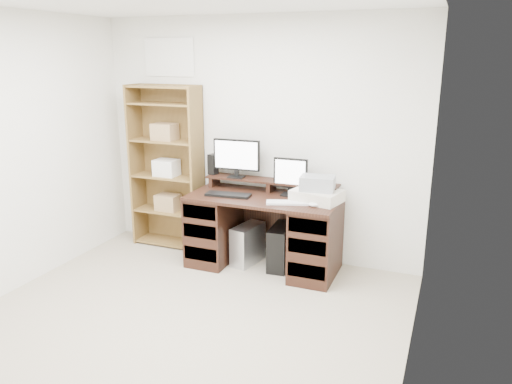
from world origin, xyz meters
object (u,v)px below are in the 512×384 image
Objects in this scene: monitor_small at (290,175)px; tower_silver at (248,244)px; monitor_wide at (237,156)px; printer at (317,196)px; desk at (264,231)px; tower_black at (281,247)px; bookshelf at (168,166)px.

monitor_small is 0.86m from tower_silver.
monitor_small is at bearing 25.40° from tower_silver.
monitor_wide reaches higher than monitor_small.
printer is at bearing 10.59° from tower_silver.
printer reaches higher than desk.
bookshelf reaches higher than tower_black.
tower_black is 0.25× the size of bookshelf.
tower_silver is at bearing 171.80° from desk.
desk is at bearing -28.89° from monitor_wide.
monitor_small reaches higher than desk.
tower_silver is at bearing -167.83° from printer.
monitor_small is at bearing -7.29° from monitor_wide.
printer is 0.99× the size of tower_black.
bookshelf is (-1.40, 0.16, 0.70)m from tower_black.
bookshelf is (-1.46, 0.08, -0.04)m from monitor_small.
printer is at bearing -8.01° from tower_black.
monitor_wide is (-0.38, 0.19, 0.70)m from desk.
bookshelf is at bearing 170.18° from desk.
monitor_small is at bearing -2.99° from bookshelf.
bookshelf reaches higher than monitor_wide.
monitor_wide reaches higher than tower_silver.
desk is 1.36m from bookshelf.
monitor_wide is 1.22× the size of tower_silver.
bookshelf reaches higher than desk.
monitor_wide is at bearing 150.54° from tower_silver.
desk is 2.98× the size of monitor_wide.
tower_silver is at bearing -179.88° from tower_black.
printer is at bearing 2.78° from desk.
monitor_wide is at bearing -1.85° from bookshelf.
desk is 3.98× the size of monitor_small.
desk is 0.82m from monitor_wide.
tower_silver is 0.23× the size of bookshelf.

